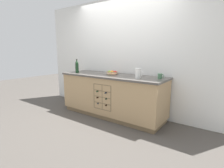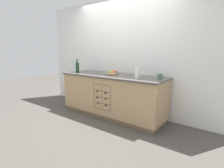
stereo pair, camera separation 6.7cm
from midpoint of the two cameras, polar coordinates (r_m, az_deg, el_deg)
ground_plane at (r=3.90m, az=0.50°, el=-10.07°), size 14.00×14.00×0.00m
back_wall at (r=4.00m, az=4.21°, el=9.14°), size 4.68×0.06×2.55m
kitchen_island at (r=3.76m, az=0.49°, el=-3.65°), size 2.32×0.77×0.89m
fruit_bowl at (r=3.77m, az=0.59°, el=3.79°), size 0.26×0.26×0.08m
white_pitcher at (r=3.21m, az=8.96°, el=3.47°), size 0.15×0.10×0.18m
ceramic_mug at (r=3.27m, az=15.91°, el=2.48°), size 0.12×0.08×0.10m
standing_wine_bottle at (r=4.12m, az=-10.78°, el=5.59°), size 0.08×0.08×0.31m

